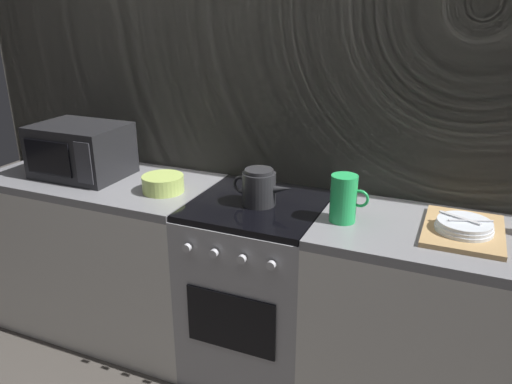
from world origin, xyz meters
TOP-DOWN VIEW (x-y plane):
  - ground_plane at (0.00, 0.00)m, footprint 8.00×8.00m
  - back_wall at (0.00, 0.32)m, footprint 3.60×0.05m
  - counter_left at (-0.90, 0.00)m, footprint 1.20×0.60m
  - stove_unit at (-0.00, -0.00)m, footprint 0.60×0.63m
  - counter_right at (0.90, 0.00)m, footprint 1.20×0.60m
  - microwave at (-1.00, -0.00)m, footprint 0.46×0.35m
  - kettle at (0.01, -0.02)m, footprint 0.28×0.15m
  - mixing_bowl at (-0.47, -0.05)m, footprint 0.20×0.20m
  - pitcher at (0.40, -0.05)m, footprint 0.16×0.11m
  - dish_pile at (0.87, 0.02)m, footprint 0.30×0.40m

SIDE VIEW (x-z plane):
  - ground_plane at x=0.00m, z-range 0.00..0.00m
  - stove_unit at x=0.00m, z-range 0.00..0.90m
  - counter_left at x=-0.90m, z-range 0.00..0.90m
  - counter_right at x=0.90m, z-range 0.00..0.90m
  - dish_pile at x=0.87m, z-range 0.89..0.96m
  - mixing_bowl at x=-0.47m, z-range 0.90..0.98m
  - kettle at x=0.01m, z-range 0.90..1.06m
  - pitcher at x=0.40m, z-range 0.90..1.10m
  - microwave at x=-1.00m, z-range 0.90..1.17m
  - back_wall at x=0.00m, z-range 0.00..2.40m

